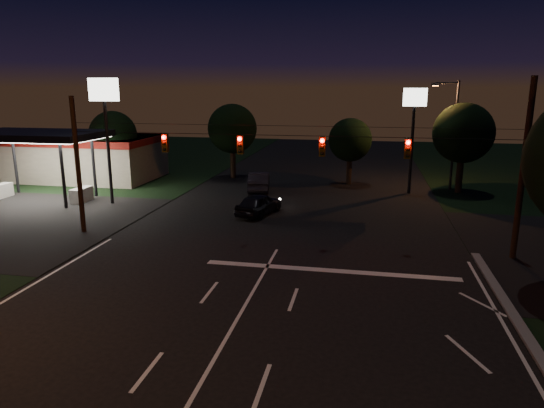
# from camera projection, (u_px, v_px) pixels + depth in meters

# --- Properties ---
(stop_bar) EXTENTS (12.00, 0.50, 0.01)m
(stop_bar) POSITION_uv_depth(u_px,v_px,m) (329.00, 270.00, 22.97)
(stop_bar) COLOR silver
(stop_bar) RESTS_ON ground
(utility_pole_right) EXTENTS (0.30, 0.30, 9.00)m
(utility_pole_right) POSITION_uv_depth(u_px,v_px,m) (512.00, 258.00, 24.62)
(utility_pole_right) COLOR black
(utility_pole_right) RESTS_ON ground
(utility_pole_left) EXTENTS (0.28, 0.28, 8.00)m
(utility_pole_left) POSITION_uv_depth(u_px,v_px,m) (84.00, 232.00, 29.12)
(utility_pole_left) COLOR black
(utility_pole_left) RESTS_ON ground
(signal_span) EXTENTS (24.00, 0.40, 1.56)m
(signal_span) POSITION_uv_depth(u_px,v_px,m) (281.00, 145.00, 25.54)
(signal_span) COLOR black
(signal_span) RESTS_ON ground
(gas_station) EXTENTS (14.20, 16.10, 5.25)m
(gas_station) POSITION_uv_depth(u_px,v_px,m) (79.00, 154.00, 45.09)
(gas_station) COLOR gray
(gas_station) RESTS_ON ground
(pole_sign_left_near) EXTENTS (2.20, 0.30, 9.10)m
(pole_sign_left_near) POSITION_uv_depth(u_px,v_px,m) (105.00, 109.00, 34.53)
(pole_sign_left_near) COLOR black
(pole_sign_left_near) RESTS_ON ground
(pole_sign_right) EXTENTS (1.80, 0.30, 8.40)m
(pole_sign_right) POSITION_uv_depth(u_px,v_px,m) (414.00, 116.00, 38.21)
(pole_sign_right) COLOR black
(pole_sign_right) RESTS_ON ground
(street_light_right_far) EXTENTS (2.20, 0.35, 9.00)m
(street_light_right_far) POSITION_uv_depth(u_px,v_px,m) (452.00, 128.00, 39.75)
(street_light_right_far) COLOR black
(street_light_right_far) RESTS_ON ground
(tree_far_a) EXTENTS (4.20, 4.20, 6.42)m
(tree_far_a) POSITION_uv_depth(u_px,v_px,m) (114.00, 135.00, 43.66)
(tree_far_a) COLOR black
(tree_far_a) RESTS_ON ground
(tree_far_b) EXTENTS (4.60, 4.60, 6.98)m
(tree_far_b) POSITION_uv_depth(u_px,v_px,m) (233.00, 129.00, 45.53)
(tree_far_b) COLOR black
(tree_far_b) RESTS_ON ground
(tree_far_c) EXTENTS (3.80, 3.80, 5.86)m
(tree_far_c) POSITION_uv_depth(u_px,v_px,m) (350.00, 140.00, 42.66)
(tree_far_c) COLOR black
(tree_far_c) RESTS_ON ground
(tree_far_d) EXTENTS (4.80, 4.80, 7.30)m
(tree_far_d) POSITION_uv_depth(u_px,v_px,m) (463.00, 134.00, 38.87)
(tree_far_d) COLOR black
(tree_far_d) RESTS_ON ground
(car_oncoming_a) EXTENTS (2.84, 4.61, 1.46)m
(car_oncoming_a) POSITION_uv_depth(u_px,v_px,m) (259.00, 204.00, 32.95)
(car_oncoming_a) COLOR black
(car_oncoming_a) RESTS_ON ground
(car_oncoming_b) EXTENTS (2.45, 4.97, 1.57)m
(car_oncoming_b) POSITION_uv_depth(u_px,v_px,m) (259.00, 181.00, 40.62)
(car_oncoming_b) COLOR black
(car_oncoming_b) RESTS_ON ground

